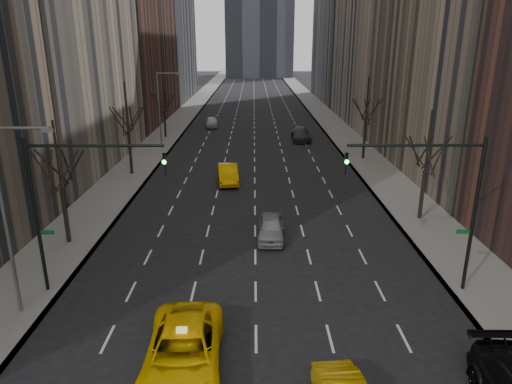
{
  "coord_description": "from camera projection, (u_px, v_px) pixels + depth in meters",
  "views": [
    {
      "loc": [
        -0.09,
        -8.95,
        12.37
      ],
      "look_at": [
        0.05,
        17.92,
        3.5
      ],
      "focal_mm": 32.0,
      "sensor_mm": 36.0,
      "label": 1
    }
  ],
  "objects": [
    {
      "name": "taxi_suv",
      "position": [
        183.0,
        352.0,
        17.73
      ],
      "size": [
        3.2,
        6.51,
        1.78
      ],
      "primitive_type": "imported",
      "rotation": [
        0.0,
        0.0,
        0.04
      ],
      "color": "yellow",
      "rests_on": "ground"
    },
    {
      "name": "tree_lw_d",
      "position": [
        164.0,
        111.0,
        60.58
      ],
      "size": [
        3.36,
        3.5,
        7.36
      ],
      "color": "black",
      "rests_on": "ground"
    },
    {
      "name": "far_car_white",
      "position": [
        211.0,
        122.0,
        69.27
      ],
      "size": [
        2.29,
        4.66,
        1.53
      ],
      "primitive_type": "imported",
      "rotation": [
        0.0,
        0.0,
        0.11
      ],
      "color": "silver",
      "rests_on": "ground"
    },
    {
      "name": "streetlight_near",
      "position": [
        10.0,
        203.0,
        20.06
      ],
      "size": [
        2.83,
        0.22,
        9.0
      ],
      "color": "slate",
      "rests_on": "ground"
    },
    {
      "name": "tree_lw_c",
      "position": [
        129.0,
        134.0,
        43.34
      ],
      "size": [
        3.36,
        3.5,
        8.74
      ],
      "color": "black",
      "rests_on": "ground"
    },
    {
      "name": "silver_sedan_ahead",
      "position": [
        271.0,
        228.0,
        29.97
      ],
      "size": [
        1.91,
        4.39,
        1.47
      ],
      "primitive_type": "imported",
      "rotation": [
        0.0,
        0.0,
        -0.04
      ],
      "color": "gray",
      "rests_on": "ground"
    },
    {
      "name": "tree_rw_c",
      "position": [
        366.0,
        123.0,
        49.15
      ],
      "size": [
        3.36,
        3.5,
        8.74
      ],
      "color": "black",
      "rests_on": "ground"
    },
    {
      "name": "tree_rw_b",
      "position": [
        425.0,
        171.0,
        32.16
      ],
      "size": [
        3.36,
        3.5,
        7.82
      ],
      "color": "black",
      "rests_on": "ground"
    },
    {
      "name": "traffic_mast_left",
      "position": [
        67.0,
        192.0,
        22.0
      ],
      "size": [
        6.69,
        0.39,
        8.0
      ],
      "color": "black",
      "rests_on": "ground"
    },
    {
      "name": "traffic_mast_right",
      "position": [
        443.0,
        191.0,
        22.09
      ],
      "size": [
        6.69,
        0.39,
        8.0
      ],
      "color": "black",
      "rests_on": "ground"
    },
    {
      "name": "tree_lw_b",
      "position": [
        62.0,
        189.0,
        28.24
      ],
      "size": [
        3.36,
        3.5,
        7.82
      ],
      "color": "black",
      "rests_on": "ground"
    },
    {
      "name": "far_suv_grey",
      "position": [
        301.0,
        134.0,
        59.96
      ],
      "size": [
        2.37,
        5.72,
        1.65
      ],
      "primitive_type": "imported",
      "rotation": [
        0.0,
        0.0,
        -0.01
      ],
      "color": "#323238",
      "rests_on": "ground"
    },
    {
      "name": "sidewalk_left",
      "position": [
        183.0,
        117.0,
        78.77
      ],
      "size": [
        4.5,
        320.0,
        0.15
      ],
      "primitive_type": "cube",
      "color": "slate",
      "rests_on": "ground"
    },
    {
      "name": "streetlight_far",
      "position": [
        162.0,
        103.0,
        53.3
      ],
      "size": [
        2.83,
        0.22,
        9.0
      ],
      "color": "slate",
      "rests_on": "ground"
    },
    {
      "name": "far_taxi",
      "position": [
        228.0,
        174.0,
        41.93
      ],
      "size": [
        2.24,
        5.15,
        1.65
      ],
      "primitive_type": "imported",
      "rotation": [
        0.0,
        0.0,
        0.1
      ],
      "color": "#FFAF05",
      "rests_on": "ground"
    },
    {
      "name": "sidewalk_right",
      "position": [
        325.0,
        117.0,
        78.88
      ],
      "size": [
        4.5,
        320.0,
        0.15
      ],
      "primitive_type": "cube",
      "color": "slate",
      "rests_on": "ground"
    }
  ]
}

